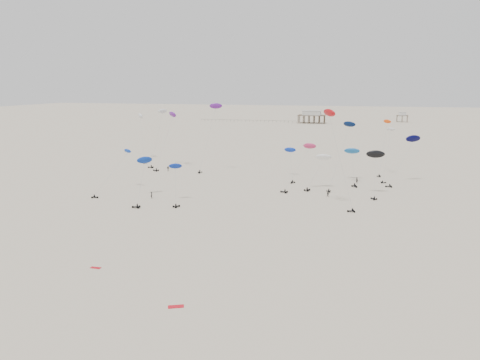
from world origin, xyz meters
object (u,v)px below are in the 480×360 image
(pavilion_small, at_px, (402,118))
(spectator_0, at_px, (152,198))
(rig_4, at_px, (345,137))
(rig_9, at_px, (159,130))
(rig_0, at_px, (211,124))
(pavilion_main, at_px, (312,118))

(pavilion_small, height_order, spectator_0, pavilion_small)
(rig_4, xyz_separation_m, rig_9, (-68.67, 17.72, -1.20))
(rig_0, bearing_deg, rig_4, 157.27)
(pavilion_main, relative_size, rig_0, 0.88)
(rig_4, relative_size, rig_9, 1.03)
(pavilion_main, xyz_separation_m, rig_4, (34.07, -228.95, 10.59))
(rig_0, bearing_deg, spectator_0, 77.32)
(pavilion_small, xyz_separation_m, spectator_0, (-85.60, -288.97, -3.49))
(rig_0, xyz_separation_m, rig_9, (-22.53, 5.51, -3.28))
(rig_0, distance_m, rig_4, 47.77)
(pavilion_small, bearing_deg, pavilion_main, -156.80)
(pavilion_small, distance_m, rig_9, 263.12)
(rig_4, relative_size, spectator_0, 10.18)
(spectator_0, bearing_deg, rig_9, -10.53)
(rig_4, distance_m, spectator_0, 59.90)
(pavilion_main, xyz_separation_m, spectator_0, (-15.60, -258.97, -4.22))
(pavilion_small, height_order, rig_9, rig_9)
(rig_9, height_order, spectator_0, rig_9)
(rig_4, bearing_deg, rig_0, -32.51)
(rig_0, bearing_deg, pavilion_small, -116.30)
(rig_0, xyz_separation_m, spectator_0, (-3.53, -42.23, -16.89))
(pavilion_small, bearing_deg, rig_4, -97.90)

